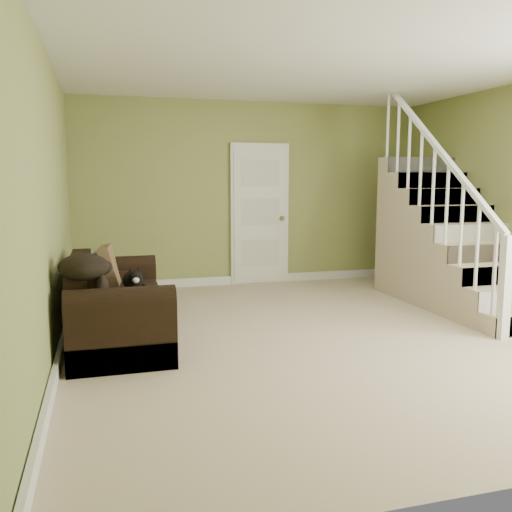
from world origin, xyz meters
TOP-DOWN VIEW (x-y plane):
  - floor at (0.00, 0.00)m, footprint 5.00×5.50m
  - ceiling at (0.00, 0.00)m, footprint 5.00×5.50m
  - wall_back at (0.00, 2.75)m, footprint 5.00×0.04m
  - wall_left at (-2.50, 0.00)m, footprint 0.04×5.50m
  - baseboard_back at (0.00, 2.72)m, footprint 5.00×0.04m
  - baseboard_left at (-2.47, 0.00)m, footprint 0.04×5.50m
  - door at (0.10, 2.71)m, footprint 0.86×0.12m
  - staircase at (1.99, 0.97)m, footprint 1.00×2.51m
  - sofa at (-2.01, 0.38)m, footprint 0.86×1.99m
  - side_table at (-2.10, 1.32)m, footprint 0.51×0.51m
  - cat at (-1.82, 0.58)m, footprint 0.27×0.53m
  - banana at (-1.84, -0.14)m, footprint 0.18×0.19m
  - throw_pillow at (-2.03, 1.00)m, footprint 0.26×0.47m
  - throw_blanket at (-2.25, -0.27)m, footprint 0.48×0.58m

SIDE VIEW (x-z plane):
  - floor at x=0.00m, z-range -0.01..0.01m
  - baseboard_back at x=0.00m, z-range 0.00..0.12m
  - baseboard_left at x=-2.47m, z-range 0.00..0.12m
  - side_table at x=-2.10m, z-range -0.10..0.66m
  - sofa at x=-2.01m, z-range -0.09..0.69m
  - banana at x=-1.84m, z-range 0.43..0.49m
  - cat at x=-1.82m, z-range 0.40..0.65m
  - throw_pillow at x=-2.03m, z-range 0.36..0.83m
  - staircase at x=1.99m, z-range -0.77..2.05m
  - throw_blanket at x=-2.25m, z-range 0.71..0.92m
  - door at x=0.10m, z-range 0.00..2.02m
  - wall_back at x=0.00m, z-range 0.00..2.60m
  - wall_left at x=-2.50m, z-range 0.00..2.60m
  - ceiling at x=0.00m, z-range 2.60..2.60m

